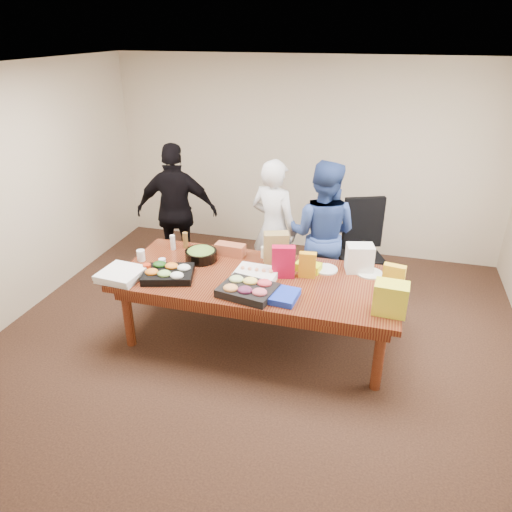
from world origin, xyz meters
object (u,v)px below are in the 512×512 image
(person_right, at_px, (322,234))
(office_chair, at_px, (359,253))
(sheet_cake, at_px, (257,274))
(person_center, at_px, (274,229))
(salad_bowl, at_px, (201,255))
(conference_table, at_px, (258,309))

(person_right, bearing_deg, office_chair, -150.15)
(sheet_cake, bearing_deg, person_center, 97.40)
(sheet_cake, relative_size, salad_bowl, 1.22)
(office_chair, relative_size, sheet_cake, 2.77)
(person_center, height_order, person_right, person_right)
(person_center, distance_m, salad_bowl, 1.03)
(sheet_cake, bearing_deg, salad_bowl, 165.47)
(office_chair, xyz_separation_m, person_right, (-0.44, -0.20, 0.28))
(conference_table, distance_m, person_center, 1.15)
(office_chair, height_order, sheet_cake, office_chair)
(office_chair, bearing_deg, conference_table, -149.84)
(office_chair, xyz_separation_m, sheet_cake, (-0.93, -1.21, 0.21))
(person_right, distance_m, salad_bowl, 1.42)
(office_chair, bearing_deg, person_center, 166.19)
(office_chair, distance_m, sheet_cake, 1.54)
(office_chair, distance_m, salad_bowl, 1.91)
(sheet_cake, distance_m, salad_bowl, 0.71)
(conference_table, height_order, sheet_cake, sheet_cake)
(conference_table, bearing_deg, person_center, 94.87)
(office_chair, height_order, person_right, person_right)
(conference_table, xyz_separation_m, office_chair, (0.93, 1.20, 0.20))
(person_right, relative_size, sheet_cake, 4.13)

